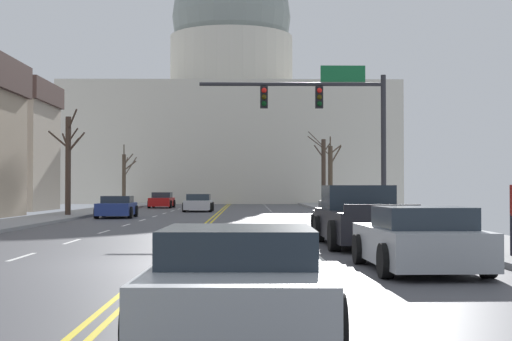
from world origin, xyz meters
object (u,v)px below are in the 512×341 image
at_px(sedan_oncoming_00, 117,207).
at_px(sedan_oncoming_01, 199,203).
at_px(sedan_near_00, 343,218).
at_px(sedan_oncoming_02, 162,201).
at_px(sedan_near_02, 419,241).
at_px(sedan_near_03, 239,283).
at_px(pickup_truck_near_01, 361,219).
at_px(signal_gantry, 331,111).

height_order(sedan_oncoming_00, sedan_oncoming_01, sedan_oncoming_01).
bearing_deg(sedan_near_00, sedan_oncoming_02, 106.39).
height_order(sedan_near_00, sedan_near_02, sedan_near_02).
xyz_separation_m(sedan_near_03, sedan_oncoming_01, (-3.28, 44.65, 0.01)).
relative_size(pickup_truck_near_01, sedan_near_02, 1.33).
xyz_separation_m(signal_gantry, sedan_oncoming_02, (-10.59, 30.92, -4.29)).
bearing_deg(sedan_near_02, sedan_oncoming_01, 100.01).
bearing_deg(sedan_near_03, sedan_near_02, 61.79).
height_order(sedan_oncoming_01, sedan_oncoming_02, sedan_oncoming_02).
distance_m(signal_gantry, sedan_oncoming_02, 32.97).
bearing_deg(sedan_near_02, sedan_oncoming_02, 102.17).
relative_size(signal_gantry, sedan_oncoming_02, 1.87).
xyz_separation_m(sedan_oncoming_00, sedan_oncoming_01, (3.80, 10.95, 0.00)).
distance_m(sedan_near_00, sedan_oncoming_02, 37.14).
distance_m(sedan_oncoming_00, sedan_oncoming_02, 20.99).
height_order(signal_gantry, sedan_near_00, signal_gantry).
bearing_deg(signal_gantry, sedan_oncoming_02, 108.91).
distance_m(sedan_near_00, sedan_oncoming_01, 26.50).
bearing_deg(pickup_truck_near_01, sedan_near_00, 87.85).
distance_m(sedan_near_00, sedan_near_03, 19.38).
bearing_deg(signal_gantry, sedan_near_00, -91.38).
relative_size(sedan_near_00, sedan_near_02, 1.04).
bearing_deg(sedan_near_02, pickup_truck_near_01, 91.33).
bearing_deg(sedan_oncoming_02, sedan_near_03, -82.77).
relative_size(signal_gantry, sedan_oncoming_00, 1.85).
height_order(sedan_oncoming_00, sedan_oncoming_02, sedan_oncoming_02).
height_order(signal_gantry, sedan_near_03, signal_gantry).
distance_m(pickup_truck_near_01, sedan_oncoming_00, 23.16).
relative_size(sedan_near_00, pickup_truck_near_01, 0.79).
relative_size(pickup_truck_near_01, sedan_oncoming_00, 1.34).
bearing_deg(sedan_oncoming_01, sedan_oncoming_02, 110.06).
bearing_deg(sedan_oncoming_02, sedan_near_00, -73.61).
xyz_separation_m(sedan_near_00, sedan_oncoming_01, (-6.82, 25.60, 0.02)).
distance_m(pickup_truck_near_01, sedan_near_03, 13.42).
distance_m(sedan_near_02, sedan_oncoming_00, 29.21).
bearing_deg(sedan_oncoming_00, sedan_near_03, -78.14).
bearing_deg(sedan_oncoming_01, sedan_near_03, -85.80).
height_order(signal_gantry, pickup_truck_near_01, signal_gantry).
height_order(sedan_near_03, sedan_oncoming_00, sedan_near_03).
xyz_separation_m(pickup_truck_near_01, sedan_near_03, (-3.31, -13.00, -0.19)).
bearing_deg(sedan_oncoming_02, sedan_oncoming_01, -69.94).
xyz_separation_m(sedan_near_02, sedan_oncoming_00, (-10.54, 27.24, -0.03)).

